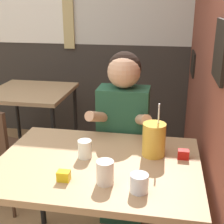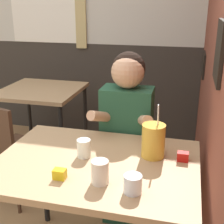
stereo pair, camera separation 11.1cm
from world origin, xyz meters
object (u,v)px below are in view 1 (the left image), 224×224
Objects in this scene: chair_near_window at (0,148)px; person_seated at (123,136)px; background_table at (31,99)px; main_table at (98,173)px; cocktail_pitcher at (154,139)px.

chair_near_window is 0.97m from person_seated.
background_table is at bearing 143.80° from person_seated.
background_table is 0.89× the size of chair_near_window.
person_seated reaches higher than main_table.
main_table is at bearing -155.16° from cocktail_pitcher.
person_seated is at bearing 119.83° from cocktail_pitcher.
main_table is at bearing -96.81° from person_seated.
main_table is 1.27× the size of chair_near_window.
main_table is 1.57m from background_table.
person_seated is at bearing 83.19° from main_table.
chair_near_window is (0.05, -0.73, -0.17)m from background_table.
main_table is 0.36m from cocktail_pitcher.
main_table and background_table have the same top height.
background_table is at bearing 126.77° from main_table.
person_seated reaches higher than cocktail_pitcher.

